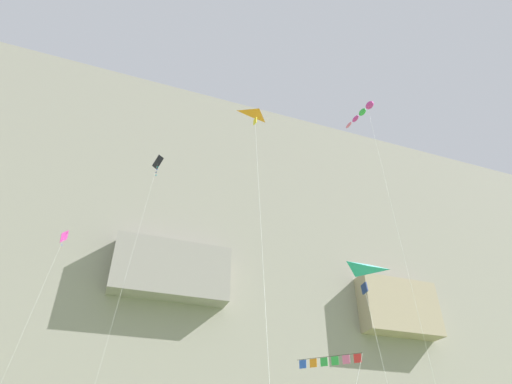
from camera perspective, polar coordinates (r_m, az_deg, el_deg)
name	(u,v)px	position (r m, az deg, el deg)	size (l,w,h in m)	color
cliff_face	(158,281)	(65.19, -12.92, -11.46)	(180.00, 26.24, 55.32)	gray
kite_diamond_high_center	(154,176)	(44.50, -13.46, 2.13)	(3.32, 3.55, 31.93)	black
kite_banner_low_left	(329,380)	(17.63, 9.74, -23.50)	(3.50, 2.86, 7.65)	black
kite_diamond_low_center	(59,249)	(44.65, -24.83, -6.92)	(2.72, 2.34, 23.82)	#CC3399
kite_windsock_mid_right	(363,112)	(43.76, 14.13, 10.29)	(2.29, 7.07, 33.90)	#CC3399
kite_delta_high_left	(358,290)	(23.38, 13.48, -12.65)	(1.97, 3.44, 12.04)	teal
kite_delta_far_left	(259,120)	(26.50, 0.42, 9.56)	(2.40, 6.23, 22.61)	orange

